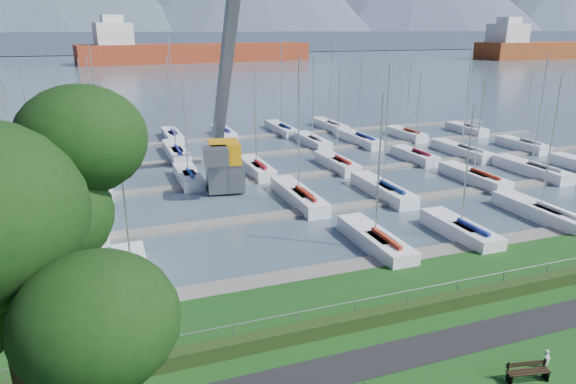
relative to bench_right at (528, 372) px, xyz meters
name	(u,v)px	position (x,y,z in m)	size (l,w,h in m)	color
path	(405,354)	(-3.64, 3.24, -0.41)	(160.00, 2.00, 0.04)	black
water	(118,58)	(-3.64, 266.24, -0.82)	(800.00, 540.00, 0.20)	#465866
hedge	(376,317)	(-3.64, 5.84, -0.07)	(80.00, 0.70, 0.70)	#203212
fence	(373,298)	(-3.64, 6.24, 0.78)	(0.04, 0.04, 80.00)	gray
foothill	(112,42)	(-3.64, 336.24, 5.58)	(900.00, 80.00, 12.00)	#424D60
docks	(237,182)	(-3.64, 32.24, -0.64)	(90.00, 41.60, 0.25)	slate
bench_right	(528,372)	(0.00, 0.00, 0.00)	(1.85, 0.76, 0.85)	black
person	(547,358)	(1.36, 0.35, 0.09)	(0.37, 0.24, 1.01)	silver
crane	(225,126)	(-4.78, 31.45, 4.91)	(4.88, 13.35, 22.35)	slate
cargo_ship_mid	(189,53)	(23.82, 218.51, 3.11)	(102.17, 29.27, 21.50)	maroon
cargo_ship_east	(541,50)	(191.51, 188.91, 3.40)	(75.51, 19.00, 21.50)	brown
sailboat_fleet	(229,118)	(-3.33, 35.77, 4.95)	(75.17, 49.09, 13.66)	#A52D16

